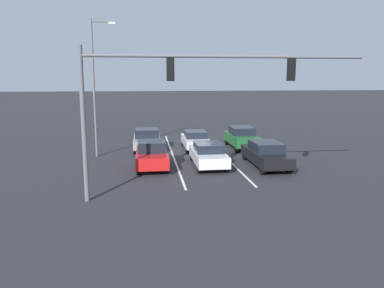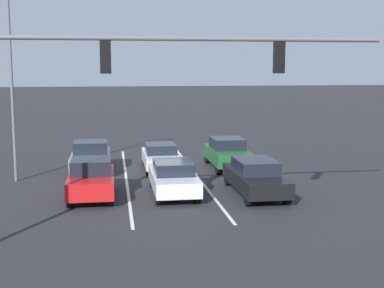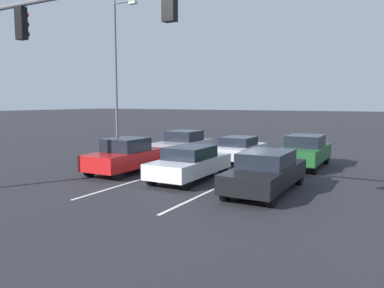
{
  "view_description": "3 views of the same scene",
  "coord_description": "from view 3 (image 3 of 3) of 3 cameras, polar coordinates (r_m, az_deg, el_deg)",
  "views": [
    {
      "loc": [
        3.56,
        27.2,
        5.2
      ],
      "look_at": [
        1.04,
        7.45,
        1.65
      ],
      "focal_mm": 35.0,
      "sensor_mm": 36.0,
      "label": 1
    },
    {
      "loc": [
        2.29,
        27.34,
        5.25
      ],
      "look_at": [
        -1.0,
        5.35,
        2.03
      ],
      "focal_mm": 50.0,
      "sensor_mm": 36.0,
      "label": 2
    },
    {
      "loc": [
        -7.53,
        19.01,
        3.2
      ],
      "look_at": [
        0.01,
        5.37,
        1.45
      ],
      "focal_mm": 35.0,
      "sensor_mm": 36.0,
      "label": 3
    }
  ],
  "objects": [
    {
      "name": "lane_stripe_center_divider",
      "position": [
        19.42,
        0.11,
        -3.04
      ],
      "size": [
        0.12,
        16.46,
        0.01
      ],
      "primitive_type": "cube",
      "color": "silver",
      "rests_on": "ground_plane"
    },
    {
      "name": "car_black_leftlane_front",
      "position": [
        13.56,
        11.22,
        -4.1
      ],
      "size": [
        1.78,
        4.75,
        1.47
      ],
      "color": "black",
      "rests_on": "ground_plane"
    },
    {
      "name": "car_white_midlane_front",
      "position": [
        15.33,
        -0.29,
        -2.88
      ],
      "size": [
        1.76,
        4.36,
        1.4
      ],
      "color": "silver",
      "rests_on": "ground_plane"
    },
    {
      "name": "car_silver_midlane_second",
      "position": [
        20.24,
        7.21,
        -0.73
      ],
      "size": [
        1.72,
        4.07,
        1.35
      ],
      "color": "silver",
      "rests_on": "ground_plane"
    },
    {
      "name": "street_lamp_right_shoulder",
      "position": [
        22.09,
        -11.24,
        10.94
      ],
      "size": [
        1.59,
        0.24,
        8.82
      ],
      "color": "slate",
      "rests_on": "ground_plane"
    },
    {
      "name": "car_gray_rightlane_second",
      "position": [
        21.86,
        -1.31,
        0.06
      ],
      "size": [
        1.9,
        4.07,
        1.53
      ],
      "color": "gray",
      "rests_on": "ground_plane"
    },
    {
      "name": "ground_plane",
      "position": [
        20.7,
        7.26,
        -2.52
      ],
      "size": [
        240.0,
        240.0,
        0.0
      ],
      "primitive_type": "plane",
      "color": "#28282D"
    },
    {
      "name": "car_red_rightlane_front",
      "position": [
        17.14,
        -10.11,
        -1.79
      ],
      "size": [
        1.79,
        4.0,
        1.58
      ],
      "color": "red",
      "rests_on": "ground_plane"
    },
    {
      "name": "traffic_signal_gantry",
      "position": [
        12.51,
        -23.94,
        13.41
      ],
      "size": [
        12.14,
        0.37,
        6.48
      ],
      "color": "slate",
      "rests_on": "ground_plane"
    },
    {
      "name": "car_darkgreen_leftlane_second",
      "position": [
        19.13,
        16.81,
        -1.02
      ],
      "size": [
        1.81,
        4.36,
        1.59
      ],
      "color": "#1E5928",
      "rests_on": "ground_plane"
    },
    {
      "name": "lane_stripe_left_divider",
      "position": [
        18.05,
        9.67,
        -3.87
      ],
      "size": [
        0.12,
        16.46,
        0.01
      ],
      "primitive_type": "cube",
      "color": "silver",
      "rests_on": "ground_plane"
    }
  ]
}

